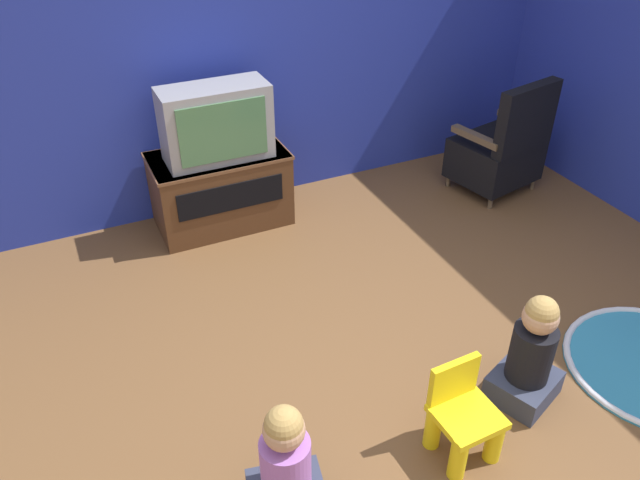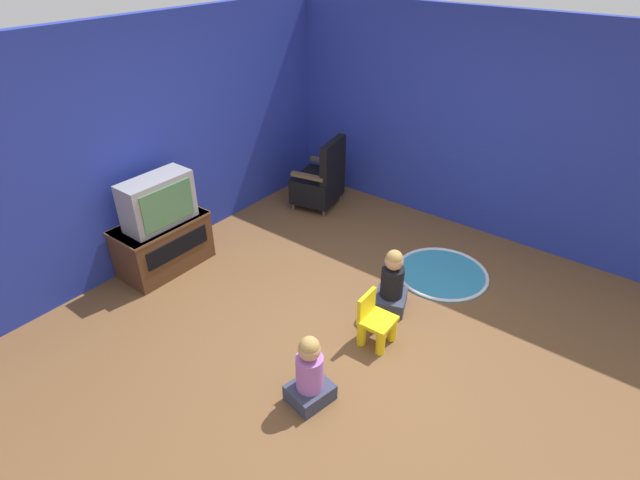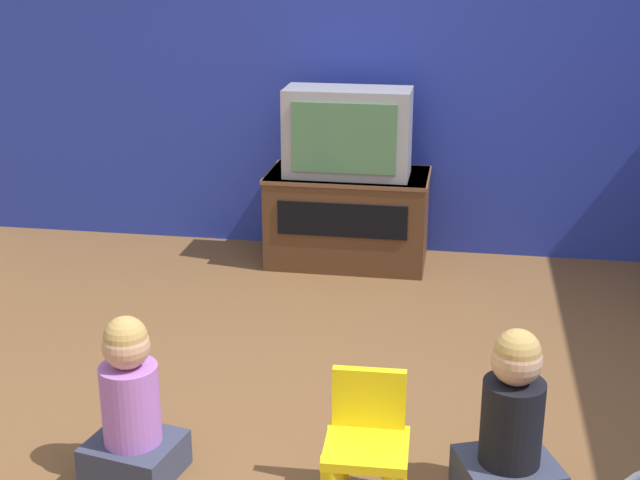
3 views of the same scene
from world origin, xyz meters
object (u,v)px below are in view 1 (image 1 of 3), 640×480
tv_cabinet (221,188)px  yellow_kid_chair (463,420)px  child_watching_center (530,356)px  child_watching_left (286,470)px  television (216,123)px  black_armchair (501,150)px

tv_cabinet → yellow_kid_chair: tv_cabinet is taller
child_watching_center → child_watching_left: bearing=162.0°
television → child_watching_left: 2.50m
black_armchair → yellow_kid_chair: bearing=36.6°
child_watching_left → child_watching_center: 1.40m
television → child_watching_center: television is taller
tv_cabinet → yellow_kid_chair: 2.52m
tv_cabinet → child_watching_center: size_ratio=1.48×
television → yellow_kid_chair: (0.41, -2.43, -0.63)m
television → black_armchair: (2.20, -0.42, -0.47)m
tv_cabinet → black_armchair: bearing=-12.1°
tv_cabinet → child_watching_left: size_ratio=1.51×
child_watching_left → child_watching_center: bearing=15.0°
yellow_kid_chair → black_armchair: bearing=46.3°
child_watching_left → yellow_kid_chair: bearing=8.4°
black_armchair → child_watching_center: size_ratio=1.43×
tv_cabinet → child_watching_center: (0.91, -2.35, -0.01)m
yellow_kid_chair → child_watching_center: bearing=13.0°
yellow_kid_chair → tv_cabinet: bearing=97.3°
television → black_armchair: size_ratio=0.78×
black_armchair → child_watching_left: (-2.69, -1.97, -0.08)m
television → child_watching_center: (0.91, -2.30, -0.55)m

